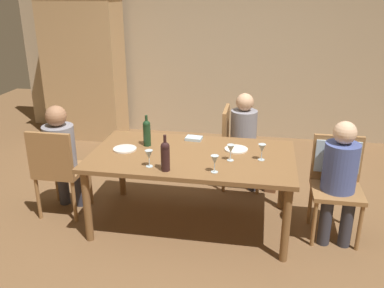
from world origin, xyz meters
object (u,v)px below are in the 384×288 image
Objects in this scene: dinner_plate_guest_left at (125,149)px; armoire_cabinet at (84,65)px; dinner_plate_host at (236,149)px; handbag at (272,179)px; wine_glass_near_right at (215,160)px; wine_glass_far at (149,155)px; chair_left_end at (58,167)px; wine_glass_near_left at (262,149)px; wine_glass_centre at (231,149)px; wine_bottle_tall_green at (147,132)px; dining_table at (192,161)px; person_man_guest at (246,134)px; person_man_bearded at (62,151)px; chair_far_right at (235,142)px; chair_right_end at (337,172)px; wine_bottle_dark_red at (165,155)px; person_woman_host at (340,174)px.

armoire_cabinet is at bearing 121.43° from dinner_plate_guest_left.
dinner_plate_host is 1.03m from handbag.
wine_glass_far is (-0.56, 0.02, 0.00)m from wine_glass_near_right.
chair_left_end reaches higher than dinner_plate_guest_left.
dinner_plate_host is (2.43, -2.10, -0.37)m from armoire_cabinet.
wine_glass_centre is (-0.27, -0.06, 0.00)m from wine_glass_near_left.
armoire_cabinet is at bearing 123.38° from wine_glass_far.
wine_bottle_tall_green is 1.64m from handbag.
armoire_cabinet is 1.16× the size of dining_table.
wine_glass_near_left is at bearing -40.37° from dinner_plate_host.
dinner_plate_guest_left is (-0.18, -0.14, -0.13)m from wine_bottle_tall_green.
person_man_bearded is at bearing -63.46° from person_man_guest.
wine_bottle_tall_green reaches higher than wine_glass_far.
wine_glass_centre is at bearing -44.57° from armoire_cabinet.
armoire_cabinet reaches higher than dining_table.
chair_far_right is 3.00× the size of wine_bottle_tall_green.
wine_bottle_tall_green is at bearing 37.71° from dinner_plate_guest_left.
chair_left_end reaches higher than dinner_plate_host.
wine_glass_centre is 1.00× the size of wine_glass_far.
dining_table is 2.03× the size of chair_left_end.
wine_glass_near_left is at bearing 1.82° from chair_left_end.
wine_bottle_dark_red is at bearing 19.40° from chair_right_end.
dining_table is 1.32m from chair_left_end.
wine_glass_near_left is (2.67, -2.30, -0.27)m from armoire_cabinet.
wine_glass_centre is at bearing -112.38° from handbag.
dining_table is 12.56× the size of wine_glass_near_left.
wine_bottle_dark_red is at bearing -24.83° from person_man_guest.
dining_table is 2.03× the size of chair_right_end.
wine_glass_near_right reaches higher than dinner_plate_host.
chair_right_end is at bearing 51.46° from chair_far_right.
chair_far_right is 6.17× the size of wine_glass_near_left.
armoire_cabinet is 2.37× the size of chair_left_end.
person_man_bearded is at bearing 2.13° from chair_right_end.
person_woman_host is at bearing -0.89° from dinner_plate_guest_left.
chair_left_end is at bearing -154.55° from handbag.
person_man_bearded is at bearing -157.13° from handbag.
wine_glass_near_left is (-0.68, 0.00, 0.18)m from person_woman_host.
dinner_plate_host is at bearing 83.49° from wine_glass_centre.
chair_right_end is 0.83× the size of person_woman_host.
person_woman_host is 3.98× the size of handbag.
person_man_guest is at bearing 81.35° from wine_glass_near_right.
dining_table is 1.70× the size of person_man_guest.
wine_glass_near_left is 0.51m from wine_glass_near_right.
wine_bottle_tall_green is 0.97× the size of wine_bottle_dark_red.
wine_glass_far is (-1.63, -0.32, 0.18)m from person_woman_host.
wine_glass_near_left is 0.67× the size of dinner_plate_guest_left.
handbag is at bearing 81.56° from wine_glass_near_left.
wine_bottle_tall_green is (-1.78, 0.17, 0.22)m from person_woman_host.
wine_glass_near_right is (0.25, -0.36, 0.18)m from dining_table.
armoire_cabinet is at bearing 131.81° from dining_table.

